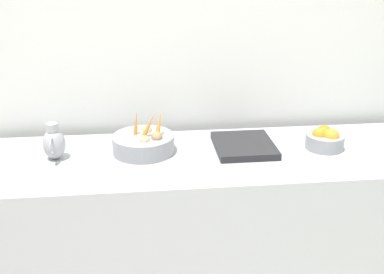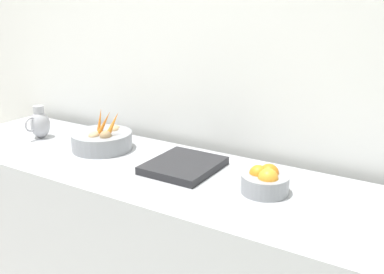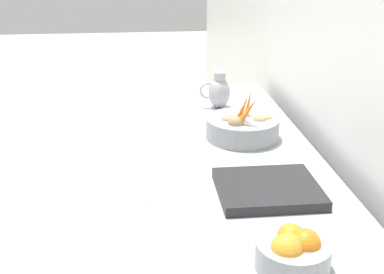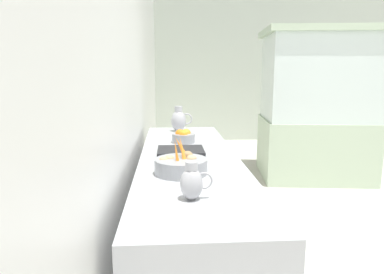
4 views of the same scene
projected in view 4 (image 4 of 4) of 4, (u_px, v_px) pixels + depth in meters
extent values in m
cube|color=white|center=(129.00, 67.00, 2.91)|extent=(0.10, 9.18, 3.00)
cube|color=#B7C1B2|center=(343.00, 69.00, 7.62)|extent=(8.00, 0.10, 3.00)
cube|color=#ADAFB5|center=(189.00, 213.00, 2.64)|extent=(0.70, 2.64, 0.87)
cylinder|color=gray|center=(181.00, 166.00, 2.12)|extent=(0.31, 0.31, 0.09)
torus|color=gray|center=(181.00, 173.00, 2.12)|extent=(0.18, 0.18, 0.01)
cone|color=orange|center=(176.00, 153.00, 2.06)|extent=(0.05, 0.05, 0.15)
cone|color=orange|center=(182.00, 150.00, 2.12)|extent=(0.06, 0.11, 0.16)
cone|color=orange|center=(181.00, 148.00, 2.18)|extent=(0.12, 0.08, 0.15)
ellipsoid|color=tan|center=(191.00, 159.00, 2.12)|extent=(0.06, 0.05, 0.05)
ellipsoid|color=tan|center=(164.00, 160.00, 2.10)|extent=(0.05, 0.04, 0.04)
ellipsoid|color=tan|center=(169.00, 158.00, 2.12)|extent=(0.06, 0.05, 0.04)
ellipsoid|color=#9E7F56|center=(188.00, 155.00, 2.18)|extent=(0.06, 0.06, 0.05)
cylinder|color=gray|center=(183.00, 138.00, 3.04)|extent=(0.20, 0.20, 0.08)
sphere|color=orange|center=(180.00, 134.00, 3.03)|extent=(0.08, 0.08, 0.08)
sphere|color=orange|center=(186.00, 133.00, 3.05)|extent=(0.08, 0.08, 0.08)
sphere|color=orange|center=(183.00, 135.00, 3.00)|extent=(0.07, 0.07, 0.07)
ellipsoid|color=#A3A3A8|center=(179.00, 121.00, 3.60)|extent=(0.15, 0.15, 0.21)
cylinder|color=#A3A3A8|center=(179.00, 109.00, 3.57)|extent=(0.08, 0.08, 0.06)
torus|color=#A3A3A8|center=(187.00, 119.00, 3.60)|extent=(0.11, 0.01, 0.11)
ellipsoid|color=#A3A3A8|center=(191.00, 184.00, 1.69)|extent=(0.11, 0.11, 0.15)
cylinder|color=#A3A3A8|center=(191.00, 166.00, 1.67)|extent=(0.06, 0.06, 0.04)
torus|color=#A3A3A8|center=(204.00, 181.00, 1.69)|extent=(0.08, 0.01, 0.08)
cube|color=#232326|center=(181.00, 151.00, 2.63)|extent=(0.34, 0.30, 0.04)
cube|color=#ADC1A3|center=(313.00, 148.00, 4.99)|extent=(1.53, 1.25, 0.81)
cube|color=silver|center=(318.00, 78.00, 4.81)|extent=(1.47, 1.20, 1.12)
cube|color=#ADC1A3|center=(321.00, 32.00, 4.70)|extent=(1.60, 1.31, 0.08)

